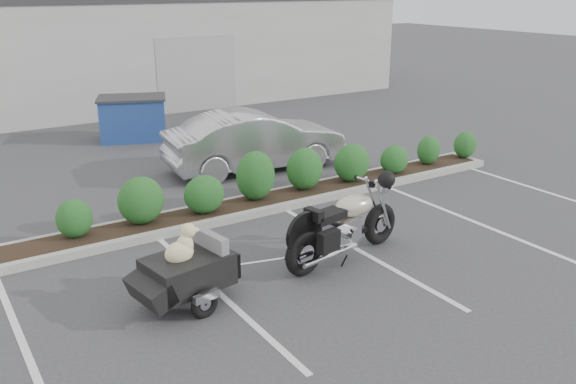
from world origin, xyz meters
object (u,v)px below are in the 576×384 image
motorcycle (345,226)px  sedan (256,141)px  dumpster (133,118)px  pet_trailer (187,271)px

motorcycle → sedan: 5.42m
dumpster → motorcycle: bearing=-68.0°
motorcycle → pet_trailer: 2.79m
motorcycle → sedan: motorcycle is taller
motorcycle → pet_trailer: motorcycle is taller
pet_trailer → dumpster: dumpster is taller
dumpster → pet_trailer: bearing=-84.0°
motorcycle → sedan: bearing=66.3°
pet_trailer → dumpster: 10.11m
motorcycle → sedan: size_ratio=0.58×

